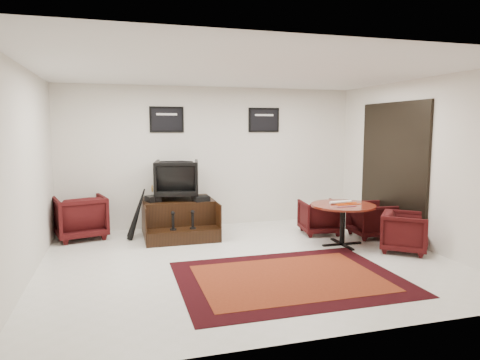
# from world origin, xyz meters

# --- Properties ---
(ground) EXTENTS (6.00, 6.00, 0.00)m
(ground) POSITION_xyz_m (0.00, 0.00, 0.00)
(ground) COLOR silver
(ground) RESTS_ON ground
(room_shell) EXTENTS (6.02, 5.02, 2.81)m
(room_shell) POSITION_xyz_m (0.41, 0.12, 1.79)
(room_shell) COLOR silver
(room_shell) RESTS_ON ground
(area_rug) EXTENTS (2.92, 2.19, 0.01)m
(area_rug) POSITION_xyz_m (0.31, -0.90, 0.01)
(area_rug) COLOR black
(area_rug) RESTS_ON ground
(shine_podium) EXTENTS (1.29, 1.33, 0.66)m
(shine_podium) POSITION_xyz_m (-0.79, 1.85, 0.31)
(shine_podium) COLOR black
(shine_podium) RESTS_ON ground
(shine_chair) EXTENTS (0.91, 0.87, 0.81)m
(shine_chair) POSITION_xyz_m (-0.79, 1.99, 1.07)
(shine_chair) COLOR black
(shine_chair) RESTS_ON shine_podium
(shoes_pair) EXTENTS (0.30, 0.33, 0.10)m
(shoes_pair) POSITION_xyz_m (-1.25, 1.77, 0.72)
(shoes_pair) COLOR black
(shoes_pair) RESTS_ON shine_podium
(polish_kit) EXTENTS (0.30, 0.24, 0.09)m
(polish_kit) POSITION_xyz_m (-0.40, 1.57, 0.71)
(polish_kit) COLOR black
(polish_kit) RESTS_ON shine_podium
(umbrella_black) EXTENTS (0.29, 0.11, 0.78)m
(umbrella_black) POSITION_xyz_m (-1.57, 1.69, 0.39)
(umbrella_black) COLOR black
(umbrella_black) RESTS_ON ground
(umbrella_hooked) EXTENTS (0.34, 0.13, 0.92)m
(umbrella_hooked) POSITION_xyz_m (-1.53, 1.86, 0.46)
(umbrella_hooked) COLOR black
(umbrella_hooked) RESTS_ON ground
(armchair_side) EXTENTS (1.01, 0.97, 0.86)m
(armchair_side) POSITION_xyz_m (-2.53, 2.08, 0.43)
(armchair_side) COLOR black
(armchair_side) RESTS_ON ground
(meeting_table) EXTENTS (1.08, 1.08, 0.70)m
(meeting_table) POSITION_xyz_m (1.80, 0.38, 0.62)
(meeting_table) COLOR #460F0A
(meeting_table) RESTS_ON ground
(table_chair_back) EXTENTS (0.76, 0.72, 0.70)m
(table_chair_back) POSITION_xyz_m (1.79, 1.22, 0.35)
(table_chair_back) COLOR black
(table_chair_back) RESTS_ON ground
(table_chair_window) EXTENTS (0.68, 0.72, 0.70)m
(table_chair_window) POSITION_xyz_m (2.60, 0.74, 0.35)
(table_chair_window) COLOR black
(table_chair_window) RESTS_ON ground
(table_chair_corner) EXTENTS (0.93, 0.94, 0.71)m
(table_chair_corner) POSITION_xyz_m (2.58, -0.24, 0.35)
(table_chair_corner) COLOR black
(table_chair_corner) RESTS_ON ground
(paper_roll) EXTENTS (0.42, 0.09, 0.05)m
(paper_roll) POSITION_xyz_m (1.80, 0.46, 0.73)
(paper_roll) COLOR silver
(paper_roll) RESTS_ON meeting_table
(table_clutter) EXTENTS (0.57, 0.35, 0.01)m
(table_clutter) POSITION_xyz_m (1.86, 0.33, 0.71)
(table_clutter) COLOR #FA5C0D
(table_clutter) RESTS_ON meeting_table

